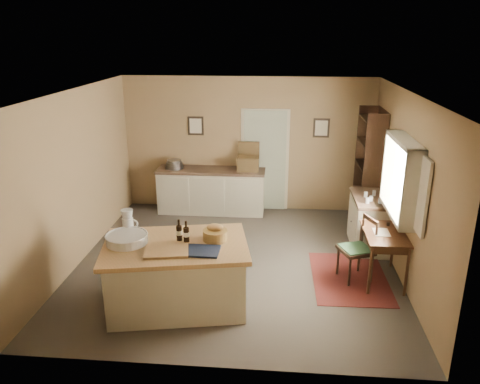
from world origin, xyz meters
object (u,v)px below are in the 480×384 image
object	(u,v)px
right_cabinet	(369,222)
shelving_unit	(371,169)
work_island	(176,273)
desk_chair	(356,250)
sideboard	(212,189)
writing_desk	(384,238)

from	to	relation	value
right_cabinet	shelving_unit	size ratio (longest dim) A/B	0.48
work_island	desk_chair	size ratio (longest dim) A/B	2.17
desk_chair	sideboard	bearing A→B (deg)	112.98
work_island	sideboard	distance (m)	3.50
right_cabinet	sideboard	bearing A→B (deg)	154.09
sideboard	desk_chair	bearing A→B (deg)	-45.65
sideboard	desk_chair	size ratio (longest dim) A/B	2.29
sideboard	shelving_unit	bearing A→B (deg)	-6.97
sideboard	writing_desk	world-z (taller)	sideboard
shelving_unit	right_cabinet	bearing A→B (deg)	-98.62
writing_desk	shelving_unit	bearing A→B (deg)	85.89
desk_chair	shelving_unit	distance (m)	2.35
shelving_unit	writing_desk	bearing A→B (deg)	-94.11
sideboard	right_cabinet	xyz separation A→B (m)	(2.91, -1.41, -0.02)
work_island	shelving_unit	distance (m)	4.40
right_cabinet	shelving_unit	distance (m)	1.23
sideboard	writing_desk	size ratio (longest dim) A/B	2.28
shelving_unit	work_island	bearing A→B (deg)	-134.16
work_island	desk_chair	bearing A→B (deg)	9.59
writing_desk	shelving_unit	distance (m)	2.23
shelving_unit	desk_chair	bearing A→B (deg)	-104.06
writing_desk	right_cabinet	world-z (taller)	right_cabinet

